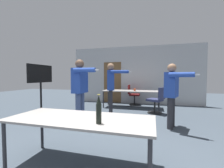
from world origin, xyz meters
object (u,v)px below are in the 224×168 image
object	(u,v)px
person_center_tall	(80,85)
drink_cup	(135,90)
office_chair_side_rolled	(133,95)
person_right_polo	(172,90)
tv_screen	(41,84)
person_far_watching	(111,84)
beer_bottle	(99,110)
office_chair_mid_tucked	(157,101)

from	to	relation	value
person_center_tall	drink_cup	bearing A→B (deg)	155.64
office_chair_side_rolled	person_right_polo	bearing A→B (deg)	24.13
tv_screen	person_far_watching	xyz separation A→B (m)	(2.13, 0.87, 0.01)
person_right_polo	drink_cup	distance (m)	2.46
person_far_watching	drink_cup	distance (m)	1.45
tv_screen	drink_cup	size ratio (longest dim) A/B	16.03
tv_screen	person_center_tall	bearing A→B (deg)	-101.23
person_far_watching	beer_bottle	bearing A→B (deg)	-2.37
beer_bottle	drink_cup	xyz separation A→B (m)	(-0.10, 4.46, -0.12)
tv_screen	person_far_watching	bearing A→B (deg)	-67.68
person_center_tall	drink_cup	distance (m)	2.74
person_far_watching	beer_bottle	distance (m)	3.30
person_center_tall	office_chair_mid_tucked	size ratio (longest dim) A/B	1.89
person_center_tall	person_far_watching	bearing A→B (deg)	157.08
person_far_watching	person_right_polo	distance (m)	2.06
office_chair_mid_tucked	drink_cup	bearing A→B (deg)	79.87
drink_cup	person_far_watching	bearing A→B (deg)	-117.44
person_right_polo	drink_cup	world-z (taller)	person_right_polo
person_far_watching	office_chair_mid_tucked	xyz separation A→B (m)	(1.52, 0.57, -0.63)
office_chair_mid_tucked	office_chair_side_rolled	size ratio (longest dim) A/B	1.01
person_right_polo	office_chair_side_rolled	size ratio (longest dim) A/B	1.76
office_chair_mid_tucked	beer_bottle	world-z (taller)	beer_bottle
person_right_polo	office_chair_side_rolled	world-z (taller)	person_right_polo
person_center_tall	beer_bottle	size ratio (longest dim) A/B	4.91
tv_screen	person_center_tall	size ratio (longest dim) A/B	0.95
person_center_tall	drink_cup	xyz separation A→B (m)	(1.20, 2.45, -0.29)
office_chair_mid_tucked	drink_cup	size ratio (longest dim) A/B	8.90
tv_screen	beer_bottle	bearing A→B (deg)	-128.97
tv_screen	person_center_tall	distance (m)	1.62
person_far_watching	person_center_tall	world-z (taller)	person_center_tall
office_chair_mid_tucked	drink_cup	world-z (taller)	office_chair_mid_tucked
person_center_tall	office_chair_mid_tucked	world-z (taller)	person_center_tall
tv_screen	office_chair_side_rolled	xyz separation A→B (m)	(2.61, 2.94, -0.62)
office_chair_side_rolled	person_center_tall	bearing A→B (deg)	-18.29
tv_screen	beer_bottle	distance (m)	3.71
person_right_polo	person_center_tall	bearing A→B (deg)	-64.05
drink_cup	office_chair_side_rolled	bearing A→B (deg)	102.35
person_far_watching	office_chair_mid_tucked	world-z (taller)	person_far_watching
person_center_tall	beer_bottle	distance (m)	2.40
person_far_watching	person_center_tall	bearing A→B (deg)	-40.21
person_far_watching	drink_cup	size ratio (longest dim) A/B	16.71
person_far_watching	beer_bottle	world-z (taller)	person_far_watching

